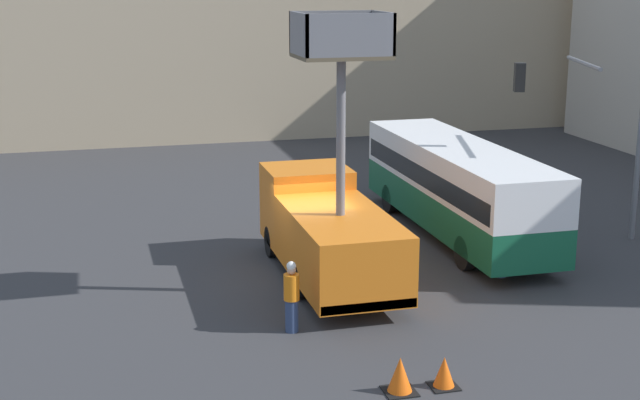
% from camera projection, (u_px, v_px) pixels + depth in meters
% --- Properties ---
extents(ground_plane, '(120.00, 120.00, 0.00)m').
position_uv_depth(ground_plane, '(304.00, 275.00, 25.57)').
color(ground_plane, '#333335').
extents(building_backdrop_far, '(44.00, 10.00, 11.66)m').
position_uv_depth(building_backdrop_far, '(189.00, 22.00, 48.54)').
color(building_backdrop_far, tan).
rests_on(building_backdrop_far, ground_plane).
extents(utility_truck, '(2.50, 7.38, 7.49)m').
position_uv_depth(utility_truck, '(328.00, 226.00, 24.94)').
color(utility_truck, orange).
rests_on(utility_truck, ground_plane).
extents(city_bus, '(2.56, 10.75, 3.03)m').
position_uv_depth(city_bus, '(457.00, 183.00, 29.06)').
color(city_bus, '#145638').
rests_on(city_bus, ground_plane).
extents(traffic_light_pole, '(4.04, 3.79, 6.00)m').
position_uv_depth(traffic_light_pole, '(596.00, 114.00, 28.16)').
color(traffic_light_pole, slate).
rests_on(traffic_light_pole, ground_plane).
extents(road_worker_near_truck, '(0.38, 0.38, 1.78)m').
position_uv_depth(road_worker_near_truck, '(292.00, 297.00, 21.36)').
color(road_worker_near_truck, navy).
rests_on(road_worker_near_truck, ground_plane).
extents(road_worker_directing, '(0.38, 0.38, 1.79)m').
position_uv_depth(road_worker_directing, '(502.00, 247.00, 25.26)').
color(road_worker_directing, navy).
rests_on(road_worker_directing, ground_plane).
extents(traffic_cone_near_truck, '(0.67, 0.67, 0.77)m').
position_uv_depth(traffic_cone_near_truck, '(400.00, 376.00, 18.37)').
color(traffic_cone_near_truck, black).
rests_on(traffic_cone_near_truck, ground_plane).
extents(traffic_cone_mid_road, '(0.59, 0.59, 0.67)m').
position_uv_depth(traffic_cone_mid_road, '(444.00, 373.00, 18.61)').
color(traffic_cone_mid_road, black).
rests_on(traffic_cone_mid_road, ground_plane).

